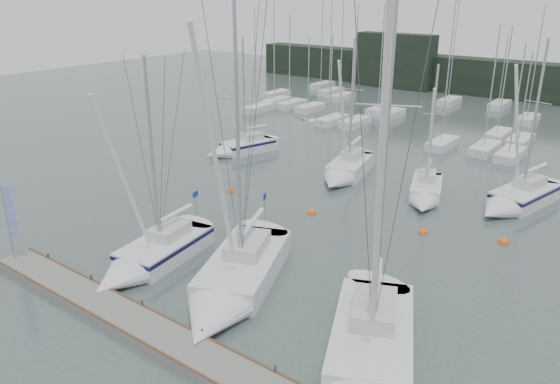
% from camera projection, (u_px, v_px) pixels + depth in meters
% --- Properties ---
extents(ground, '(160.00, 160.00, 0.00)m').
position_uv_depth(ground, '(230.00, 290.00, 28.09)').
color(ground, '#455451').
rests_on(ground, ground).
extents(dock, '(24.00, 2.00, 0.40)m').
position_uv_depth(dock, '(155.00, 333.00, 24.29)').
color(dock, slate).
rests_on(dock, ground).
extents(far_treeline, '(90.00, 4.00, 5.00)m').
position_uv_depth(far_treeline, '(537.00, 82.00, 73.56)').
color(far_treeline, black).
rests_on(far_treeline, ground).
extents(far_building_left, '(12.00, 3.00, 8.00)m').
position_uv_depth(far_building_left, '(395.00, 61.00, 82.76)').
color(far_building_left, black).
rests_on(far_building_left, ground).
extents(mast_forest, '(52.02, 26.59, 14.64)m').
position_uv_depth(mast_forest, '(400.00, 115.00, 63.89)').
color(mast_forest, white).
rests_on(mast_forest, ground).
extents(sailboat_near_left, '(3.90, 8.73, 12.42)m').
position_uv_depth(sailboat_near_left, '(147.00, 259.00, 30.05)').
color(sailboat_near_left, white).
rests_on(sailboat_near_left, ground).
extents(sailboat_near_center, '(7.10, 11.10, 16.57)m').
position_uv_depth(sailboat_near_center, '(230.00, 289.00, 27.12)').
color(sailboat_near_center, white).
rests_on(sailboat_near_center, ground).
extents(sailboat_near_right, '(7.25, 10.84, 18.20)m').
position_uv_depth(sailboat_near_right, '(368.00, 371.00, 21.24)').
color(sailboat_near_right, white).
rests_on(sailboat_near_right, ground).
extents(sailboat_mid_a, '(4.17, 7.26, 11.26)m').
position_uv_depth(sailboat_mid_a, '(237.00, 148.00, 50.63)').
color(sailboat_mid_a, white).
rests_on(sailboat_mid_a, ground).
extents(sailboat_mid_b, '(4.11, 8.22, 11.81)m').
position_uv_depth(sailboat_mid_b, '(344.00, 172.00, 44.07)').
color(sailboat_mid_b, white).
rests_on(sailboat_mid_b, ground).
extents(sailboat_mid_c, '(4.23, 7.06, 10.35)m').
position_uv_depth(sailboat_mid_c, '(425.00, 194.00, 39.58)').
color(sailboat_mid_c, white).
rests_on(sailboat_mid_c, ground).
extents(sailboat_mid_d, '(4.41, 8.49, 12.41)m').
position_uv_depth(sailboat_mid_d, '(514.00, 201.00, 38.16)').
color(sailboat_mid_d, white).
rests_on(sailboat_mid_d, ground).
extents(buoy_a, '(0.62, 0.62, 0.62)m').
position_uv_depth(buoy_a, '(312.00, 213.00, 37.55)').
color(buoy_a, '#ED5C15').
rests_on(buoy_a, ground).
extents(buoy_b, '(0.62, 0.62, 0.62)m').
position_uv_depth(buoy_b, '(423.00, 233.00, 34.60)').
color(buoy_b, '#ED5C15').
rests_on(buoy_b, ground).
extents(buoy_c, '(0.61, 0.61, 0.61)m').
position_uv_depth(buoy_c, '(231.00, 192.00, 41.54)').
color(buoy_c, '#ED5C15').
rests_on(buoy_c, ground).
extents(dock_banner, '(0.63, 0.32, 4.49)m').
position_uv_depth(dock_banner, '(10.00, 215.00, 29.54)').
color(dock_banner, '#A8AAB0').
rests_on(dock_banner, dock).
extents(seagull, '(1.00, 0.44, 0.20)m').
position_uv_depth(seagull, '(312.00, 121.00, 25.50)').
color(seagull, white).
rests_on(seagull, ground).
extents(buoy_d, '(0.68, 0.68, 0.68)m').
position_uv_depth(buoy_d, '(503.00, 243.00, 33.27)').
color(buoy_d, '#ED5C15').
rests_on(buoy_d, ground).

